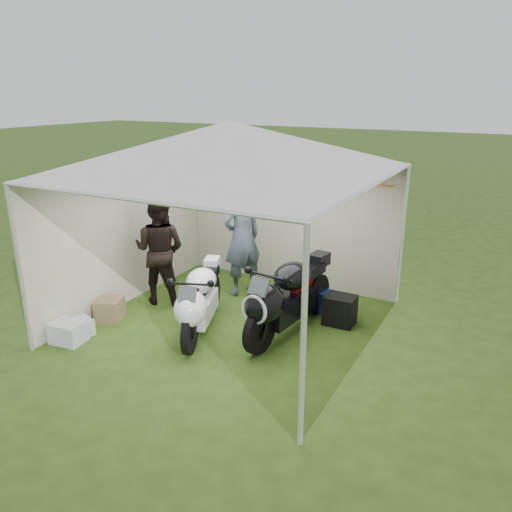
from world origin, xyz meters
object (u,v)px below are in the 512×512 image
(paddock_stand, at_px, (318,300))
(equipment_box, at_px, (340,310))
(motorcycle_black, at_px, (286,296))
(crate_0, at_px, (68,332))
(person_blue_jacket, at_px, (242,238))
(person_dark_jacket, at_px, (160,250))
(canopy_tent, at_px, (231,153))
(crate_1, at_px, (110,309))
(motorcycle_white, at_px, (199,299))
(crate_2, at_px, (82,327))

(paddock_stand, relative_size, equipment_box, 1.06)
(motorcycle_black, xyz_separation_m, crate_0, (-2.59, -1.66, -0.46))
(person_blue_jacket, bearing_deg, crate_0, 0.53)
(paddock_stand, xyz_separation_m, crate_0, (-2.71, -2.66, -0.03))
(person_dark_jacket, bearing_deg, person_blue_jacket, -149.46)
(canopy_tent, bearing_deg, person_blue_jacket, 113.17)
(crate_0, bearing_deg, person_blue_jacket, 65.17)
(motorcycle_black, xyz_separation_m, crate_1, (-2.60, -0.84, -0.44))
(motorcycle_white, distance_m, crate_0, 1.90)
(motorcycle_black, bearing_deg, motorcycle_white, -147.15)
(motorcycle_white, height_order, equipment_box, motorcycle_white)
(motorcycle_black, bearing_deg, crate_2, -145.13)
(person_dark_jacket, height_order, person_blue_jacket, person_blue_jacket)
(person_blue_jacket, distance_m, crate_2, 2.92)
(person_blue_jacket, relative_size, equipment_box, 4.43)
(canopy_tent, bearing_deg, motorcycle_black, 2.75)
(canopy_tent, xyz_separation_m, motorcycle_white, (-0.26, -0.51, -2.04))
(person_dark_jacket, distance_m, equipment_box, 3.05)
(canopy_tent, bearing_deg, crate_2, -142.02)
(motorcycle_white, height_order, person_dark_jacket, person_dark_jacket)
(equipment_box, bearing_deg, crate_0, -143.22)
(paddock_stand, xyz_separation_m, person_dark_jacket, (-2.45, -0.88, 0.72))
(canopy_tent, bearing_deg, crate_0, -137.02)
(motorcycle_white, height_order, crate_1, motorcycle_white)
(person_blue_jacket, height_order, equipment_box, person_blue_jacket)
(crate_0, bearing_deg, paddock_stand, 44.51)
(motorcycle_white, height_order, crate_2, motorcycle_white)
(canopy_tent, height_order, motorcycle_black, canopy_tent)
(motorcycle_black, relative_size, crate_1, 5.85)
(crate_1, bearing_deg, canopy_tent, 24.52)
(motorcycle_white, bearing_deg, person_dark_jacket, 130.94)
(motorcycle_white, height_order, crate_0, motorcycle_white)
(canopy_tent, relative_size, person_blue_jacket, 2.81)
(person_dark_jacket, relative_size, crate_0, 4.03)
(canopy_tent, relative_size, crate_2, 17.78)
(canopy_tent, xyz_separation_m, crate_2, (-1.75, -1.37, -2.46))
(canopy_tent, xyz_separation_m, person_dark_jacket, (-1.48, 0.15, -1.67))
(motorcycle_white, relative_size, crate_2, 5.89)
(paddock_stand, relative_size, crate_0, 1.08)
(person_dark_jacket, height_order, crate_1, person_dark_jacket)
(person_blue_jacket, distance_m, crate_0, 3.13)
(motorcycle_black, bearing_deg, person_blue_jacket, 147.56)
(crate_2, bearing_deg, paddock_stand, 41.52)
(person_dark_jacket, xyz_separation_m, crate_1, (-0.27, -0.95, -0.74))
(person_blue_jacket, xyz_separation_m, crate_1, (-1.27, -1.91, -0.84))
(equipment_box, distance_m, crate_0, 3.96)
(paddock_stand, bearing_deg, canopy_tent, -132.93)
(person_dark_jacket, distance_m, crate_0, 1.95)
(person_dark_jacket, distance_m, crate_2, 1.73)
(canopy_tent, bearing_deg, paddock_stand, 47.07)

